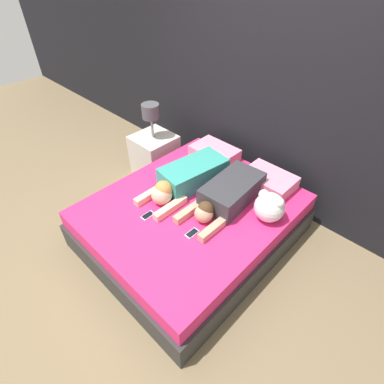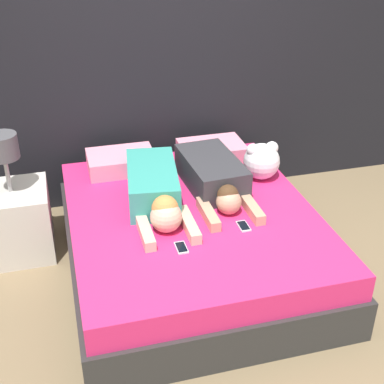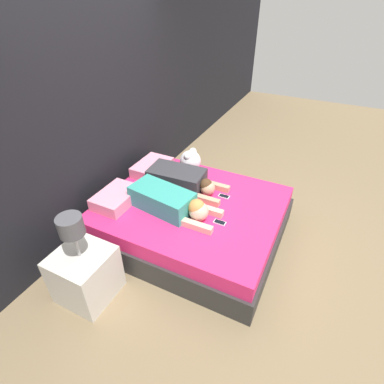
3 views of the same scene
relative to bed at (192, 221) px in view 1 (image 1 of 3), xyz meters
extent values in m
plane|color=#7F6B4C|center=(0.00, 0.00, -0.23)|extent=(12.00, 12.00, 0.00)
cube|color=black|center=(0.00, 1.15, 1.07)|extent=(12.00, 0.06, 2.60)
cube|color=#2D2D2D|center=(0.00, 0.00, -0.09)|extent=(1.71, 2.01, 0.29)
cube|color=#E5286B|center=(0.00, 0.00, 0.15)|extent=(1.65, 1.95, 0.18)
cube|color=pink|center=(-0.37, 0.76, 0.31)|extent=(0.52, 0.37, 0.14)
cube|color=pink|center=(0.37, 0.76, 0.31)|extent=(0.52, 0.37, 0.14)
cube|color=teal|center=(-0.22, 0.25, 0.36)|extent=(0.43, 0.74, 0.23)
sphere|color=beige|center=(-0.22, -0.19, 0.34)|extent=(0.21, 0.21, 0.21)
sphere|color=#D18C47|center=(-0.22, -0.16, 0.39)|extent=(0.18, 0.18, 0.18)
cube|color=beige|center=(-0.37, -0.21, 0.27)|extent=(0.07, 0.38, 0.07)
cube|color=beige|center=(-0.08, -0.21, 0.27)|extent=(0.07, 0.38, 0.07)
cube|color=#333338|center=(0.23, 0.32, 0.35)|extent=(0.40, 0.68, 0.22)
sphere|color=tan|center=(0.23, -0.09, 0.33)|extent=(0.17, 0.17, 0.17)
sphere|color=#4C331E|center=(0.23, -0.07, 0.37)|extent=(0.15, 0.15, 0.15)
cube|color=tan|center=(0.08, -0.12, 0.27)|extent=(0.07, 0.36, 0.07)
cube|color=tan|center=(0.39, -0.12, 0.27)|extent=(0.07, 0.36, 0.07)
cube|color=silver|center=(-0.18, -0.41, 0.24)|extent=(0.07, 0.13, 0.01)
cube|color=black|center=(-0.18, -0.41, 0.25)|extent=(0.06, 0.11, 0.00)
cube|color=silver|center=(0.27, -0.28, 0.24)|extent=(0.07, 0.13, 0.01)
cube|color=black|center=(0.27, -0.28, 0.25)|extent=(0.06, 0.11, 0.00)
sphere|color=white|center=(0.64, 0.34, 0.38)|extent=(0.28, 0.28, 0.28)
sphere|color=white|center=(0.56, 0.34, 0.48)|extent=(0.10, 0.10, 0.10)
sphere|color=white|center=(0.71, 0.34, 0.48)|extent=(0.10, 0.10, 0.10)
cube|color=beige|center=(-1.20, 0.52, 0.03)|extent=(0.50, 0.50, 0.52)
cylinder|color=#999999|center=(-1.20, 0.52, 0.42)|extent=(0.03, 0.03, 0.26)
cylinder|color=#4C4C51|center=(-1.20, 0.52, 0.64)|extent=(0.22, 0.22, 0.17)
camera|label=1|loc=(1.51, -1.55, 2.22)|focal=28.00mm
camera|label=2|loc=(-0.82, -3.04, 2.15)|focal=50.00mm
camera|label=3|loc=(-2.42, -1.20, 2.29)|focal=28.00mm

